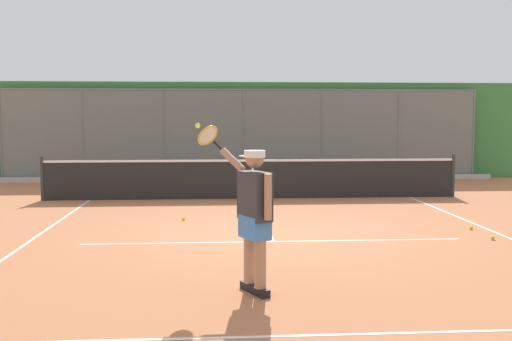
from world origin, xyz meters
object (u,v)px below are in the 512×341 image
object	(u,v)px
tennis_player	(253,210)
tennis_ball_by_sideline	(184,219)
tennis_ball_near_net	(493,238)
tennis_ball_near_baseline	(471,228)

from	to	relation	value
tennis_player	tennis_ball_by_sideline	distance (m)	5.14
tennis_ball_by_sideline	tennis_player	bearing A→B (deg)	101.76
tennis_ball_near_net	tennis_ball_near_baseline	bearing A→B (deg)	-92.14
tennis_player	tennis_ball_near_net	size ratio (longest dim) A/B	29.29
tennis_ball_by_sideline	tennis_ball_near_net	xyz separation A→B (m)	(-5.13, 2.26, 0.00)
tennis_ball_near_baseline	tennis_ball_near_net	world-z (taller)	same
tennis_ball_by_sideline	tennis_ball_near_net	bearing A→B (deg)	156.27
tennis_player	tennis_ball_near_baseline	world-z (taller)	tennis_player
tennis_ball_near_net	tennis_ball_by_sideline	bearing A→B (deg)	-23.73
tennis_ball_by_sideline	tennis_ball_near_net	distance (m)	5.60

